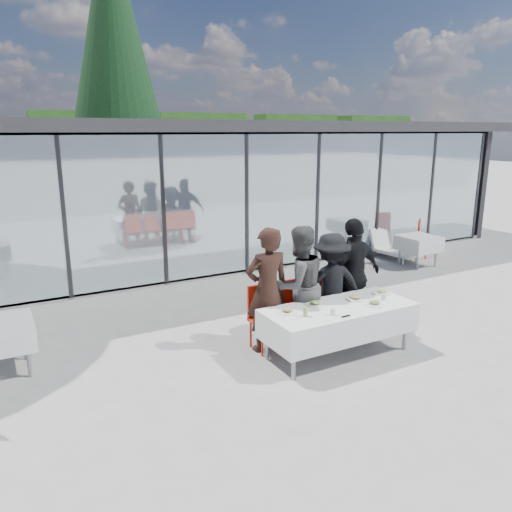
{
  "coord_description": "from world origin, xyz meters",
  "views": [
    {
      "loc": [
        -4.14,
        -5.87,
        3.24
      ],
      "look_at": [
        -0.27,
        1.2,
        1.2
      ],
      "focal_mm": 35.0,
      "sensor_mm": 36.0,
      "label": 1
    }
  ],
  "objects": [
    {
      "name": "lounger",
      "position": [
        5.03,
        3.56,
        0.26
      ],
      "size": [
        0.73,
        1.39,
        0.72
      ],
      "color": "white",
      "rests_on": "ground"
    },
    {
      "name": "drinking_glasses",
      "position": [
        0.44,
        -0.61,
        0.8
      ],
      "size": [
        1.13,
        0.21,
        0.1
      ],
      "color": "silver",
      "rests_on": "dining_table"
    },
    {
      "name": "spare_chair_b",
      "position": [
        4.09,
        4.28,
        0.54
      ],
      "size": [
        0.62,
        0.62,
        0.97
      ],
      "color": "red",
      "rests_on": "ground"
    },
    {
      "name": "plate_extra",
      "position": [
        0.7,
        -0.64,
        0.77
      ],
      "size": [
        0.28,
        0.28,
        0.07
      ],
      "color": "white",
      "rests_on": "dining_table"
    },
    {
      "name": "diner_chair_b",
      "position": [
        -0.07,
        0.3,
        0.54
      ],
      "size": [
        0.44,
        0.44,
        0.97
      ],
      "color": "red",
      "rests_on": "ground"
    },
    {
      "name": "spare_chair_a",
      "position": [
        5.83,
        3.23,
        0.54
      ],
      "size": [
        0.62,
        0.62,
        0.97
      ],
      "color": "red",
      "rests_on": "ground"
    },
    {
      "name": "diner_chair_d",
      "position": [
        0.99,
        0.3,
        0.54
      ],
      "size": [
        0.44,
        0.44,
        0.97
      ],
      "color": "red",
      "rests_on": "ground"
    },
    {
      "name": "treeline",
      "position": [
        -2.0,
        28.0,
        2.2
      ],
      "size": [
        62.5,
        2.0,
        4.4
      ],
      "color": "#163511",
      "rests_on": "ground"
    },
    {
      "name": "diner_c",
      "position": [
        0.54,
        0.2,
        0.84
      ],
      "size": [
        1.35,
        1.35,
        1.68
      ],
      "primitive_type": "imported",
      "rotation": [
        0.0,
        0.0,
        2.86
      ],
      "color": "black",
      "rests_on": "ground"
    },
    {
      "name": "plate_c",
      "position": [
        0.61,
        -0.32,
        0.77
      ],
      "size": [
        0.28,
        0.28,
        0.07
      ],
      "color": "white",
      "rests_on": "dining_table"
    },
    {
      "name": "diner_d",
      "position": [
        0.99,
        0.2,
        0.94
      ],
      "size": [
        1.19,
        1.19,
        1.89
      ],
      "primitive_type": "imported",
      "rotation": [
        0.0,
        0.0,
        3.22
      ],
      "color": "black",
      "rests_on": "ground"
    },
    {
      "name": "conifer_tree",
      "position": [
        0.5,
        13.0,
        5.99
      ],
      "size": [
        4.0,
        4.0,
        10.5
      ],
      "color": "#382316",
      "rests_on": "ground"
    },
    {
      "name": "dining_table",
      "position": [
        0.2,
        -0.45,
        0.54
      ],
      "size": [
        2.26,
        0.96,
        0.75
      ],
      "color": "silver",
      "rests_on": "ground"
    },
    {
      "name": "folded_eyeglasses",
      "position": [
        0.03,
        -0.82,
        0.76
      ],
      "size": [
        0.14,
        0.03,
        0.01
      ],
      "primitive_type": "cube",
      "color": "black",
      "rests_on": "dining_table"
    },
    {
      "name": "diner_chair_a",
      "position": [
        -0.62,
        0.3,
        0.54
      ],
      "size": [
        0.44,
        0.44,
        0.97
      ],
      "color": "red",
      "rests_on": "ground"
    },
    {
      "name": "plate_a",
      "position": [
        -0.59,
        -0.29,
        0.77
      ],
      "size": [
        0.28,
        0.28,
        0.07
      ],
      "color": "white",
      "rests_on": "dining_table"
    },
    {
      "name": "diner_b",
      "position": [
        -0.07,
        0.2,
        0.93
      ],
      "size": [
        0.91,
        0.91,
        1.86
      ],
      "primitive_type": "imported",
      "rotation": [
        0.0,
        0.0,
        3.15
      ],
      "color": "#4B4B4B",
      "rests_on": "ground"
    },
    {
      "name": "plate_b",
      "position": [
        -0.06,
        -0.23,
        0.77
      ],
      "size": [
        0.28,
        0.28,
        0.07
      ],
      "color": "white",
      "rests_on": "dining_table"
    },
    {
      "name": "juice_bottle",
      "position": [
        -0.45,
        -0.54,
        0.82
      ],
      "size": [
        0.06,
        0.06,
        0.14
      ],
      "primitive_type": "cylinder",
      "color": "#95BC4E",
      "rests_on": "dining_table"
    },
    {
      "name": "spare_table_left",
      "position": [
        -4.17,
        1.29,
        0.55
      ],
      "size": [
        0.86,
        0.86,
        0.74
      ],
      "color": "silver",
      "rests_on": "ground"
    },
    {
      "name": "diner_a",
      "position": [
        -0.62,
        0.2,
        0.95
      ],
      "size": [
        0.73,
        0.73,
        1.89
      ],
      "primitive_type": "imported",
      "rotation": [
        0.0,
        0.0,
        3.08
      ],
      "color": "#311C15",
      "rests_on": "ground"
    },
    {
      "name": "spare_table_right",
      "position": [
        5.04,
        2.63,
        0.55
      ],
      "size": [
        0.86,
        0.86,
        0.74
      ],
      "color": "silver",
      "rests_on": "ground"
    },
    {
      "name": "diner_chair_c",
      "position": [
        0.54,
        0.3,
        0.54
      ],
      "size": [
        0.44,
        0.44,
        0.97
      ],
      "color": "red",
      "rests_on": "ground"
    },
    {
      "name": "pavilion",
      "position": [
        2.0,
        8.16,
        2.15
      ],
      "size": [
        14.8,
        8.8,
        3.44
      ],
      "color": "gray",
      "rests_on": "ground"
    },
    {
      "name": "ground",
      "position": [
        0.0,
        0.0,
        0.0
      ],
      "size": [
        90.0,
        90.0,
        0.0
      ],
      "primitive_type": "plane",
      "color": "#999691",
      "rests_on": "ground"
    },
    {
      "name": "plate_d",
      "position": [
        1.16,
        -0.3,
        0.77
      ],
      "size": [
        0.28,
        0.28,
        0.07
      ],
      "color": "white",
      "rests_on": "dining_table"
    }
  ]
}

